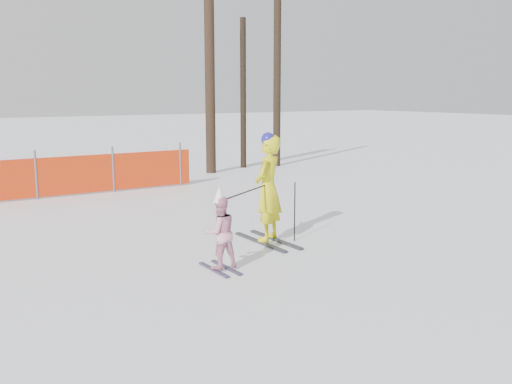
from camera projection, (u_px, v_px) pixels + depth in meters
ground at (272, 256)px, 9.45m from camera, size 120.00×120.00×0.00m
adult at (268, 188)px, 10.15m from camera, size 0.83×1.58×1.98m
child at (220, 232)px, 8.60m from camera, size 0.56×0.86×1.29m
ski_poles at (267, 201)px, 9.73m from camera, size 1.90×0.86×1.08m
tree_trunks at (239, 86)px, 19.68m from camera, size 3.25×0.84×5.94m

